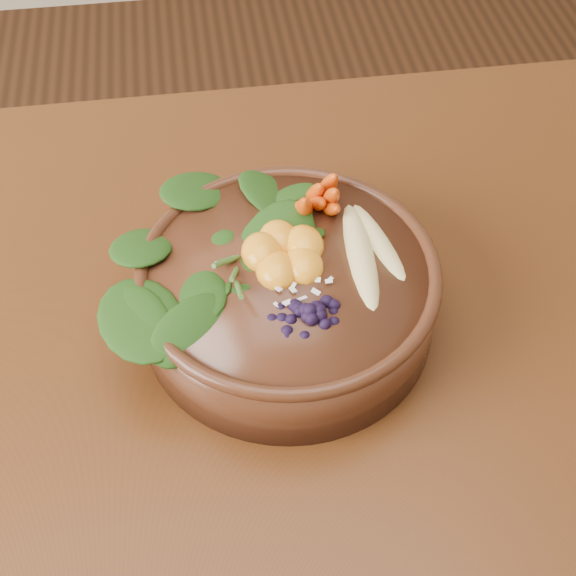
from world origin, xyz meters
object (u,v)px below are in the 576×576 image
at_px(kale_heap, 225,219).
at_px(blueberry_pile, 311,302).
at_px(dining_table, 123,507).
at_px(banana_halves, 371,238).
at_px(carrot_cluster, 316,174).
at_px(mandarin_cluster, 285,244).
at_px(stoneware_bowl, 288,296).

distance_m(kale_heap, blueberry_pile, 0.11).
bearing_deg(dining_table, banana_halves, 28.14).
bearing_deg(dining_table, kale_heap, 53.78).
relative_size(carrot_cluster, banana_halves, 0.48).
height_order(kale_heap, banana_halves, kale_heap).
xyz_separation_m(carrot_cluster, mandarin_cluster, (-0.03, -0.06, -0.02)).
bearing_deg(blueberry_pile, dining_table, -161.07).
relative_size(banana_halves, blueberry_pile, 1.25).
relative_size(kale_heap, mandarin_cluster, 2.07).
height_order(stoneware_bowl, mandarin_cluster, mandarin_cluster).
distance_m(kale_heap, carrot_cluster, 0.09).
height_order(dining_table, mandarin_cluster, mandarin_cluster).
height_order(banana_halves, blueberry_pile, blueberry_pile).
relative_size(dining_table, blueberry_pile, 14.02).
relative_size(carrot_cluster, mandarin_cluster, 0.87).
relative_size(stoneware_bowl, kale_heap, 1.53).
bearing_deg(stoneware_bowl, banana_halves, 11.24).
xyz_separation_m(stoneware_bowl, carrot_cluster, (0.03, 0.07, 0.07)).
xyz_separation_m(stoneware_bowl, mandarin_cluster, (-0.00, 0.02, 0.05)).
bearing_deg(mandarin_cluster, stoneware_bowl, -87.84).
bearing_deg(mandarin_cluster, banana_halves, -1.25).
bearing_deg(banana_halves, kale_heap, 156.45).
relative_size(dining_table, mandarin_cluster, 20.42).
relative_size(stoneware_bowl, carrot_cluster, 3.62).
height_order(kale_heap, carrot_cluster, carrot_cluster).
xyz_separation_m(mandarin_cluster, blueberry_pile, (0.01, -0.07, 0.00)).
bearing_deg(mandarin_cluster, carrot_cluster, 58.69).
distance_m(stoneware_bowl, banana_halves, 0.08).
xyz_separation_m(banana_halves, mandarin_cluster, (-0.07, 0.00, 0.00)).
bearing_deg(kale_heap, banana_halves, -15.05).
distance_m(stoneware_bowl, mandarin_cluster, 0.05).
distance_m(stoneware_bowl, blueberry_pile, 0.07).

